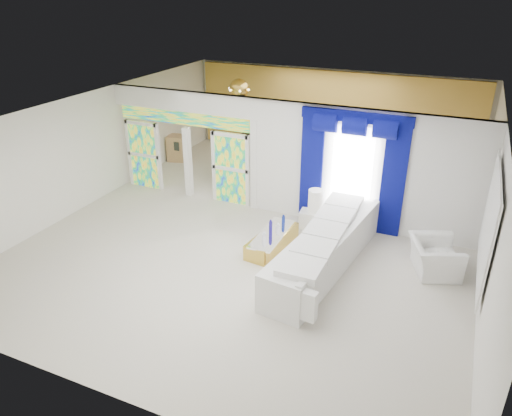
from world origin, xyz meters
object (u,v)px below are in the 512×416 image
at_px(console_table, 326,222).
at_px(armchair, 435,257).
at_px(white_sofa, 325,250).
at_px(coffee_table, 272,241).
at_px(grand_piano, 258,156).

distance_m(console_table, armchair, 2.80).
xyz_separation_m(white_sofa, console_table, (-0.47, 1.69, -0.19)).
distance_m(coffee_table, console_table, 1.65).
xyz_separation_m(armchair, grand_piano, (-5.82, 3.98, 0.16)).
xyz_separation_m(coffee_table, grand_piano, (-2.30, 4.44, 0.33)).
distance_m(console_table, grand_piano, 4.41).
bearing_deg(coffee_table, grand_piano, 117.37).
height_order(white_sofa, console_table, white_sofa).
relative_size(white_sofa, coffee_table, 2.61).
height_order(console_table, grand_piano, grand_piano).
bearing_deg(console_table, white_sofa, -74.43).
bearing_deg(console_table, grand_piano, 136.18).
relative_size(white_sofa, grand_piano, 2.13).
relative_size(white_sofa, armchair, 3.95).
bearing_deg(armchair, console_table, 49.82).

